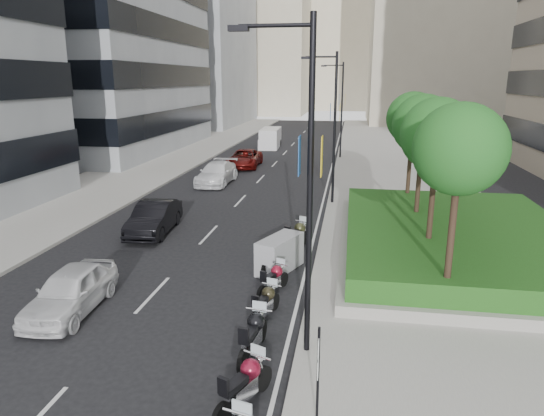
% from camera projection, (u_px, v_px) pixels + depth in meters
% --- Properties ---
extents(ground, '(160.00, 160.00, 0.00)m').
position_uv_depth(ground, '(147.00, 360.00, 13.32)').
color(ground, black).
rests_on(ground, ground).
extents(sidewalk_right, '(10.00, 100.00, 0.15)m').
position_uv_depth(sidewalk_right, '(395.00, 170.00, 40.51)').
color(sidewalk_right, '#9E9B93').
rests_on(sidewalk_right, ground).
extents(sidewalk_left, '(8.00, 100.00, 0.15)m').
position_uv_depth(sidewalk_left, '(157.00, 164.00, 43.77)').
color(sidewalk_left, '#9E9B93').
rests_on(sidewalk_left, ground).
extents(lane_edge, '(0.12, 100.00, 0.01)m').
position_uv_depth(lane_edge, '(331.00, 169.00, 41.35)').
color(lane_edge, silver).
rests_on(lane_edge, ground).
extents(lane_centre, '(0.12, 100.00, 0.01)m').
position_uv_depth(lane_centre, '(271.00, 168.00, 42.16)').
color(lane_centre, silver).
rests_on(lane_centre, ground).
extents(building_grey_far, '(22.00, 26.00, 30.00)m').
position_uv_depth(building_grey_far, '(176.00, 32.00, 79.94)').
color(building_grey_far, gray).
rests_on(building_grey_far, ground).
extents(building_cream_right, '(28.00, 24.00, 36.00)m').
position_uv_depth(building_cream_right, '(457.00, 14.00, 81.55)').
color(building_cream_right, '#B7AD93').
rests_on(building_cream_right, ground).
extents(building_cream_left, '(26.00, 24.00, 34.00)m').
position_uv_depth(building_cream_left, '(249.00, 34.00, 107.10)').
color(building_cream_left, '#B7AD93').
rests_on(building_cream_left, ground).
extents(building_cream_centre, '(30.00, 24.00, 38.00)m').
position_uv_depth(building_cream_centre, '(342.00, 32.00, 122.54)').
color(building_cream_centre, '#B7AD93').
rests_on(building_cream_centre, ground).
extents(planter, '(10.00, 14.00, 0.40)m').
position_uv_depth(planter, '(455.00, 247.00, 21.21)').
color(planter, '#9C9991').
rests_on(planter, sidewalk_right).
extents(hedge, '(9.40, 13.40, 0.80)m').
position_uv_depth(hedge, '(457.00, 234.00, 21.05)').
color(hedge, '#204012').
rests_on(hedge, planter).
extents(tree_0, '(2.80, 2.80, 6.30)m').
position_uv_depth(tree_0, '(460.00, 150.00, 14.41)').
color(tree_0, '#332319').
rests_on(tree_0, planter).
extents(tree_1, '(2.80, 2.80, 6.30)m').
position_uv_depth(tree_1, '(438.00, 135.00, 18.23)').
color(tree_1, '#332319').
rests_on(tree_1, planter).
extents(tree_2, '(2.80, 2.80, 6.30)m').
position_uv_depth(tree_2, '(423.00, 125.00, 22.04)').
color(tree_2, '#332319').
rests_on(tree_2, planter).
extents(tree_3, '(2.80, 2.80, 6.30)m').
position_uv_depth(tree_3, '(413.00, 119.00, 25.85)').
color(tree_3, '#332319').
rests_on(tree_3, planter).
extents(lamp_post_0, '(2.34, 0.45, 9.00)m').
position_uv_depth(lamp_post_0, '(304.00, 177.00, 12.32)').
color(lamp_post_0, black).
rests_on(lamp_post_0, ground).
extents(lamp_post_1, '(2.34, 0.45, 9.00)m').
position_uv_depth(lamp_post_1, '(332.00, 121.00, 28.53)').
color(lamp_post_1, black).
rests_on(lamp_post_1, ground).
extents(lamp_post_2, '(2.34, 0.45, 9.00)m').
position_uv_depth(lamp_post_2, '(340.00, 105.00, 45.70)').
color(lamp_post_2, black).
rests_on(lamp_post_2, ground).
extents(parking_sign, '(0.06, 0.32, 2.50)m').
position_uv_depth(parking_sign, '(318.00, 372.00, 10.29)').
color(parking_sign, black).
rests_on(parking_sign, ground).
extents(motorcycle_1, '(1.08, 2.13, 1.13)m').
position_uv_depth(motorcycle_1, '(245.00, 384.00, 11.25)').
color(motorcycle_1, black).
rests_on(motorcycle_1, ground).
extents(motorcycle_2, '(0.77, 2.32, 1.16)m').
position_uv_depth(motorcycle_2, '(253.00, 335.00, 13.39)').
color(motorcycle_2, black).
rests_on(motorcycle_2, ground).
extents(motorcycle_3, '(0.80, 2.00, 1.02)m').
position_uv_depth(motorcycle_3, '(265.00, 303.00, 15.46)').
color(motorcycle_3, black).
rests_on(motorcycle_3, ground).
extents(motorcycle_4, '(0.94, 1.85, 0.98)m').
position_uv_depth(motorcycle_4, '(274.00, 279.00, 17.36)').
color(motorcycle_4, black).
rests_on(motorcycle_4, ground).
extents(motorcycle_5, '(1.76, 2.50, 1.40)m').
position_uv_depth(motorcycle_5, '(280.00, 254.00, 19.33)').
color(motorcycle_5, black).
rests_on(motorcycle_5, ground).
extents(motorcycle_6, '(1.16, 2.24, 1.19)m').
position_uv_depth(motorcycle_6, '(297.00, 236.00, 21.81)').
color(motorcycle_6, black).
rests_on(motorcycle_6, ground).
extents(car_a, '(1.97, 4.41, 1.47)m').
position_uv_depth(car_a, '(71.00, 291.00, 15.93)').
color(car_a, white).
rests_on(car_a, ground).
extents(car_b, '(2.03, 4.85, 1.56)m').
position_uv_depth(car_b, '(154.00, 218.00, 24.12)').
color(car_b, black).
rests_on(car_b, ground).
extents(car_c, '(2.28, 5.41, 1.56)m').
position_uv_depth(car_c, '(217.00, 173.00, 35.55)').
color(car_c, white).
rests_on(car_c, ground).
extents(car_d, '(2.69, 5.55, 1.52)m').
position_uv_depth(car_d, '(245.00, 158.00, 42.28)').
color(car_d, '#5C0D0B').
rests_on(car_d, ground).
extents(delivery_van, '(2.17, 5.19, 2.14)m').
position_uv_depth(delivery_van, '(270.00, 139.00, 54.03)').
color(delivery_van, white).
rests_on(delivery_van, ground).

